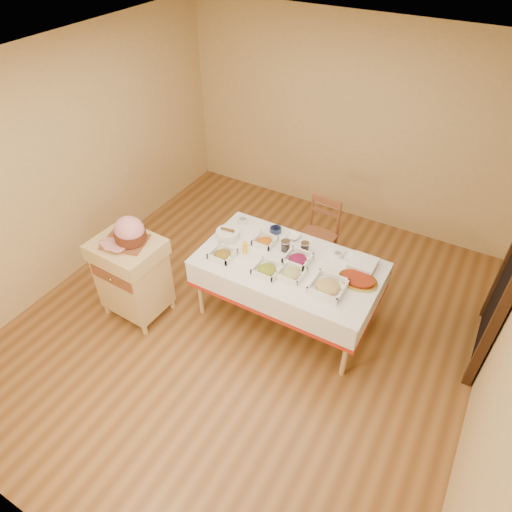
# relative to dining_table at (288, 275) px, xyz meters

# --- Properties ---
(room_shell) EXTENTS (5.00, 5.00, 5.00)m
(room_shell) POSITION_rel_dining_table_xyz_m (-0.30, -0.30, 0.70)
(room_shell) COLOR #925E2D
(room_shell) RESTS_ON ground
(dining_table) EXTENTS (1.82, 1.02, 0.76)m
(dining_table) POSITION_rel_dining_table_xyz_m (0.00, 0.00, 0.00)
(dining_table) COLOR #E0BF7B
(dining_table) RESTS_ON ground
(butcher_cart) EXTENTS (0.69, 0.59, 0.95)m
(butcher_cart) POSITION_rel_dining_table_xyz_m (-1.44, -0.73, -0.06)
(butcher_cart) COLOR #E0BF7B
(butcher_cart) RESTS_ON ground
(dining_chair) EXTENTS (0.44, 0.42, 0.91)m
(dining_chair) POSITION_rel_dining_table_xyz_m (-0.07, 0.93, -0.13)
(dining_chair) COLOR brown
(dining_chair) RESTS_ON ground
(ham_on_board) EXTENTS (0.43, 0.41, 0.29)m
(ham_on_board) POSITION_rel_dining_table_xyz_m (-1.39, -0.70, 0.47)
(ham_on_board) COLOR brown
(ham_on_board) RESTS_ON butcher_cart
(serving_dish_a) EXTENTS (0.23, 0.23, 0.10)m
(serving_dish_a) POSITION_rel_dining_table_xyz_m (-0.62, -0.25, 0.19)
(serving_dish_a) COLOR white
(serving_dish_a) RESTS_ON dining_table
(serving_dish_b) EXTENTS (0.24, 0.24, 0.10)m
(serving_dish_b) POSITION_rel_dining_table_xyz_m (-0.12, -0.23, 0.19)
(serving_dish_b) COLOR white
(serving_dish_b) RESTS_ON dining_table
(serving_dish_c) EXTENTS (0.23, 0.23, 0.10)m
(serving_dish_c) POSITION_rel_dining_table_xyz_m (0.11, -0.16, 0.19)
(serving_dish_c) COLOR white
(serving_dish_c) RESTS_ON dining_table
(serving_dish_d) EXTENTS (0.31, 0.31, 0.12)m
(serving_dish_d) POSITION_rel_dining_table_xyz_m (0.48, -0.16, 0.20)
(serving_dish_d) COLOR white
(serving_dish_d) RESTS_ON dining_table
(serving_dish_e) EXTENTS (0.22, 0.21, 0.10)m
(serving_dish_e) POSITION_rel_dining_table_xyz_m (-0.35, 0.14, 0.19)
(serving_dish_e) COLOR white
(serving_dish_e) RESTS_ON dining_table
(serving_dish_f) EXTENTS (0.26, 0.25, 0.12)m
(serving_dish_f) POSITION_rel_dining_table_xyz_m (0.07, 0.05, 0.20)
(serving_dish_f) COLOR white
(serving_dish_f) RESTS_ON dining_table
(small_bowl_left) EXTENTS (0.11, 0.11, 0.05)m
(small_bowl_left) POSITION_rel_dining_table_xyz_m (-0.75, 0.35, 0.19)
(small_bowl_left) COLOR white
(small_bowl_left) RESTS_ON dining_table
(small_bowl_mid) EXTENTS (0.13, 0.13, 0.05)m
(small_bowl_mid) POSITION_rel_dining_table_xyz_m (-0.35, 0.38, 0.19)
(small_bowl_mid) COLOR navy
(small_bowl_mid) RESTS_ON dining_table
(small_bowl_right) EXTENTS (0.10, 0.10, 0.05)m
(small_bowl_right) POSITION_rel_dining_table_xyz_m (0.39, 0.33, 0.19)
(small_bowl_right) COLOR white
(small_bowl_right) RESTS_ON dining_table
(bowl_white_imported) EXTENTS (0.15, 0.15, 0.04)m
(bowl_white_imported) POSITION_rel_dining_table_xyz_m (-0.15, 0.38, 0.18)
(bowl_white_imported) COLOR white
(bowl_white_imported) RESTS_ON dining_table
(bowl_small_imported) EXTENTS (0.18, 0.18, 0.04)m
(bowl_small_imported) POSITION_rel_dining_table_xyz_m (0.50, 0.36, 0.18)
(bowl_small_imported) COLOR white
(bowl_small_imported) RESTS_ON dining_table
(preserve_jar_left) EXTENTS (0.09, 0.09, 0.12)m
(preserve_jar_left) POSITION_rel_dining_table_xyz_m (-0.12, 0.15, 0.22)
(preserve_jar_left) COLOR silver
(preserve_jar_left) RESTS_ON dining_table
(preserve_jar_right) EXTENTS (0.09, 0.09, 0.11)m
(preserve_jar_right) POSITION_rel_dining_table_xyz_m (0.06, 0.24, 0.21)
(preserve_jar_right) COLOR silver
(preserve_jar_right) RESTS_ON dining_table
(mustard_bottle) EXTENTS (0.05, 0.05, 0.16)m
(mustard_bottle) POSITION_rel_dining_table_xyz_m (-0.46, -0.09, 0.23)
(mustard_bottle) COLOR yellow
(mustard_bottle) RESTS_ON dining_table
(bread_basket) EXTENTS (0.25, 0.25, 0.11)m
(bread_basket) POSITION_rel_dining_table_xyz_m (-0.74, 0.04, 0.21)
(bread_basket) COLOR white
(bread_basket) RESTS_ON dining_table
(plate_stack) EXTENTS (0.25, 0.25, 0.08)m
(plate_stack) POSITION_rel_dining_table_xyz_m (0.66, 0.30, 0.20)
(plate_stack) COLOR white
(plate_stack) RESTS_ON dining_table
(brass_platter) EXTENTS (0.37, 0.27, 0.05)m
(brass_platter) POSITION_rel_dining_table_xyz_m (0.69, 0.08, 0.18)
(brass_platter) COLOR #B59533
(brass_platter) RESTS_ON dining_table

